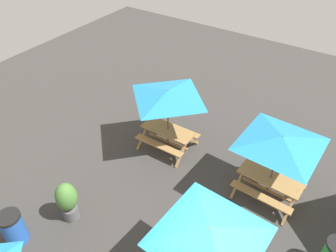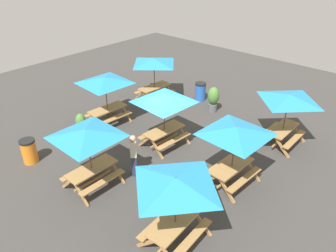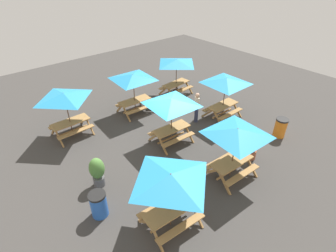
% 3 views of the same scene
% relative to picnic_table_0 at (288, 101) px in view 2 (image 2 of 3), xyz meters
% --- Properties ---
extents(ground_plane, '(27.99, 27.99, 0.00)m').
position_rel_picnic_table_0_xyz_m(ground_plane, '(-3.51, 3.40, -1.99)').
color(ground_plane, '#3D3A38').
rests_on(ground_plane, ground).
extents(picnic_table_0, '(2.01, 2.01, 2.34)m').
position_rel_picnic_table_0_xyz_m(picnic_table_0, '(0.00, 0.00, 0.00)').
color(picnic_table_0, '#A87A44').
rests_on(picnic_table_0, ground).
extents(picnic_table_1, '(2.82, 2.82, 2.34)m').
position_rel_picnic_table_0_xyz_m(picnic_table_1, '(-3.69, 6.90, 0.00)').
color(picnic_table_1, '#A87A44').
rests_on(picnic_table_1, ground).
extents(picnic_table_2, '(2.82, 2.82, 2.34)m').
position_rel_picnic_table_0_xyz_m(picnic_table_2, '(-3.64, 0.19, 0.00)').
color(picnic_table_2, '#A87A44').
rests_on(picnic_table_2, ground).
extents(picnic_table_3, '(2.15, 2.15, 2.34)m').
position_rel_picnic_table_0_xyz_m(picnic_table_3, '(-0.33, 7.10, 0.00)').
color(picnic_table_3, '#A87A44').
rests_on(picnic_table_3, ground).
extents(picnic_table_4, '(2.82, 2.82, 2.34)m').
position_rel_picnic_table_0_xyz_m(picnic_table_4, '(-3.37, 3.61, 0.00)').
color(picnic_table_4, '#A87A44').
rests_on(picnic_table_4, ground).
extents(picnic_table_5, '(2.14, 2.14, 2.34)m').
position_rel_picnic_table_0_xyz_m(picnic_table_5, '(-6.93, -0.05, 0.00)').
color(picnic_table_5, '#A87A44').
rests_on(picnic_table_5, ground).
extents(picnic_table_6, '(2.83, 2.83, 2.34)m').
position_rel_picnic_table_0_xyz_m(picnic_table_6, '(-6.98, 3.69, 0.00)').
color(picnic_table_6, '#A87A44').
rests_on(picnic_table_6, ground).
extents(trash_bin_blue, '(0.59, 0.59, 0.98)m').
position_rel_picnic_table_0_xyz_m(trash_bin_blue, '(1.26, 5.22, -1.49)').
color(trash_bin_blue, blue).
rests_on(trash_bin_blue, ground).
extents(trash_bin_orange, '(0.59, 0.59, 0.98)m').
position_rel_picnic_table_0_xyz_m(trash_bin_orange, '(-7.74, 6.69, -1.49)').
color(trash_bin_orange, orange).
rests_on(trash_bin_orange, ground).
extents(trash_bin_green, '(0.59, 0.59, 0.98)m').
position_rel_picnic_table_0_xyz_m(trash_bin_green, '(-5.70, 1.52, -1.49)').
color(trash_bin_green, green).
rests_on(trash_bin_green, ground).
extents(potted_plant_0, '(0.45, 0.45, 1.12)m').
position_rel_picnic_table_0_xyz_m(potted_plant_0, '(-5.26, 6.77, -1.43)').
color(potted_plant_0, '#935138').
rests_on(potted_plant_0, ground).
extents(potted_plant_1, '(0.58, 0.58, 1.30)m').
position_rel_picnic_table_0_xyz_m(potted_plant_1, '(0.61, 3.94, -1.27)').
color(potted_plant_1, '#59595B').
rests_on(potted_plant_1, ground).
extents(person_standing, '(0.41, 0.41, 1.67)m').
position_rel_picnic_table_0_xyz_m(person_standing, '(-5.58, 3.08, -1.10)').
color(person_standing, '#2D334C').
rests_on(person_standing, ground).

